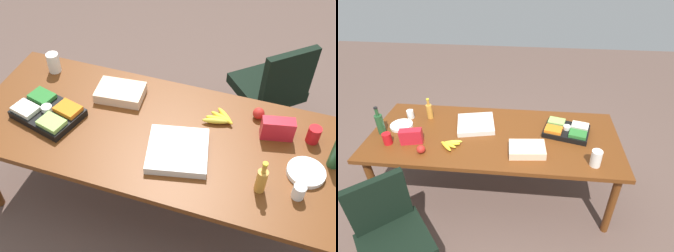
% 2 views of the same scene
% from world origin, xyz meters
% --- Properties ---
extents(ground_plane, '(10.00, 10.00, 0.00)m').
position_xyz_m(ground_plane, '(0.00, 0.00, 0.00)').
color(ground_plane, brown).
extents(conference_table, '(2.40, 1.01, 0.75)m').
position_xyz_m(conference_table, '(0.00, 0.00, 0.68)').
color(conference_table, '#623012').
rests_on(conference_table, ground).
extents(office_chair, '(0.68, 0.68, 0.93)m').
position_xyz_m(office_chair, '(-0.63, -1.00, 0.37)').
color(office_chair, gray).
rests_on(office_chair, ground).
extents(pizza_box, '(0.43, 0.43, 0.05)m').
position_xyz_m(pizza_box, '(-0.20, 0.13, 0.78)').
color(pizza_box, silver).
rests_on(pizza_box, conference_table).
extents(veggie_tray, '(0.48, 0.40, 0.09)m').
position_xyz_m(veggie_tray, '(0.70, 0.10, 0.79)').
color(veggie_tray, black).
rests_on(veggie_tray, conference_table).
extents(banana_bunch, '(0.21, 0.17, 0.04)m').
position_xyz_m(banana_bunch, '(-0.38, -0.22, 0.78)').
color(banana_bunch, yellow).
rests_on(banana_bunch, conference_table).
extents(sheet_cake, '(0.34, 0.25, 0.07)m').
position_xyz_m(sheet_cake, '(0.33, -0.24, 0.79)').
color(sheet_cake, beige).
rests_on(sheet_cake, conference_table).
extents(paper_plate_stack, '(0.26, 0.26, 0.03)m').
position_xyz_m(paper_plate_stack, '(-0.94, 0.05, 0.77)').
color(paper_plate_stack, white).
rests_on(paper_plate_stack, conference_table).
extents(paper_cup, '(0.07, 0.07, 0.09)m').
position_xyz_m(paper_cup, '(-0.92, 0.22, 0.80)').
color(paper_cup, white).
rests_on(paper_cup, conference_table).
extents(wine_bottle, '(0.09, 0.09, 0.29)m').
position_xyz_m(wine_bottle, '(-1.09, -0.07, 0.86)').
color(wine_bottle, '#224E28').
rests_on(wine_bottle, conference_table).
extents(apple_red, '(0.10, 0.10, 0.08)m').
position_xyz_m(apple_red, '(-0.60, -0.33, 0.79)').
color(apple_red, red).
rests_on(apple_red, conference_table).
extents(dressing_bottle, '(0.06, 0.06, 0.23)m').
position_xyz_m(dressing_bottle, '(-0.71, 0.24, 0.84)').
color(dressing_bottle, gold).
rests_on(dressing_bottle, conference_table).
extents(chip_bag_red, '(0.21, 0.12, 0.14)m').
position_xyz_m(chip_bag_red, '(-0.74, -0.20, 0.82)').
color(chip_bag_red, red).
rests_on(chip_bag_red, conference_table).
extents(red_solo_cup, '(0.10, 0.10, 0.11)m').
position_xyz_m(red_solo_cup, '(-0.96, -0.23, 0.81)').
color(red_solo_cup, red).
rests_on(red_solo_cup, conference_table).
extents(mayo_jar, '(0.11, 0.11, 0.15)m').
position_xyz_m(mayo_jar, '(0.91, -0.35, 0.83)').
color(mayo_jar, white).
rests_on(mayo_jar, conference_table).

